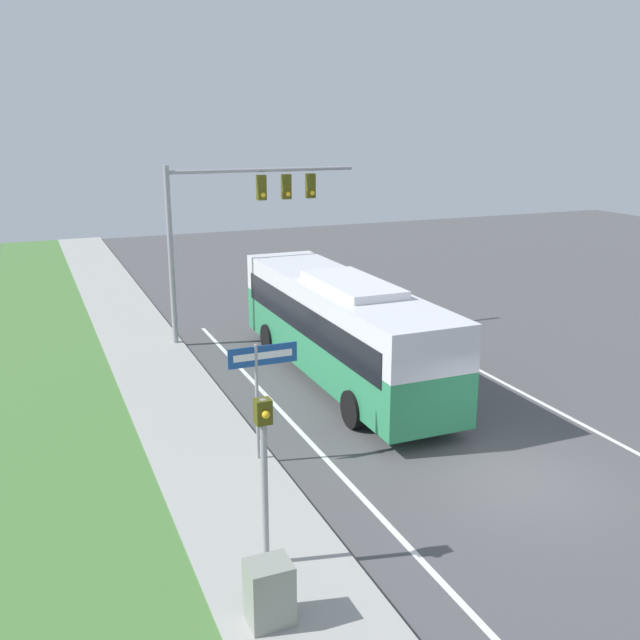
{
  "coord_description": "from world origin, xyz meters",
  "views": [
    {
      "loc": [
        -9.82,
        -11.76,
        7.85
      ],
      "look_at": [
        -1.26,
        8.59,
        1.73
      ],
      "focal_mm": 40.0,
      "sensor_mm": 36.0,
      "label": 1
    }
  ],
  "objects_px": {
    "bus": "(340,323)",
    "signal_gantry": "(237,211)",
    "street_sign": "(260,377)",
    "utility_cabinet": "(269,592)",
    "pedestrian_signal": "(264,457)"
  },
  "relations": [
    {
      "from": "pedestrian_signal",
      "to": "street_sign",
      "type": "height_order",
      "value": "pedestrian_signal"
    },
    {
      "from": "street_sign",
      "to": "utility_cabinet",
      "type": "distance_m",
      "value": 6.05
    },
    {
      "from": "signal_gantry",
      "to": "street_sign",
      "type": "relative_size",
      "value": 2.39
    },
    {
      "from": "bus",
      "to": "signal_gantry",
      "type": "xyz_separation_m",
      "value": [
        -1.57,
        5.61,
        2.91
      ]
    },
    {
      "from": "bus",
      "to": "pedestrian_signal",
      "type": "bearing_deg",
      "value": -121.94
    },
    {
      "from": "pedestrian_signal",
      "to": "street_sign",
      "type": "xyz_separation_m",
      "value": [
        1.27,
        4.09,
        -0.06
      ]
    },
    {
      "from": "bus",
      "to": "utility_cabinet",
      "type": "relative_size",
      "value": 10.56
    },
    {
      "from": "pedestrian_signal",
      "to": "utility_cabinet",
      "type": "xyz_separation_m",
      "value": [
        -0.45,
        -1.5,
        -1.59
      ]
    },
    {
      "from": "signal_gantry",
      "to": "utility_cabinet",
      "type": "height_order",
      "value": "signal_gantry"
    },
    {
      "from": "bus",
      "to": "utility_cabinet",
      "type": "bearing_deg",
      "value": -119.9
    },
    {
      "from": "pedestrian_signal",
      "to": "utility_cabinet",
      "type": "bearing_deg",
      "value": -106.67
    },
    {
      "from": "street_sign",
      "to": "utility_cabinet",
      "type": "bearing_deg",
      "value": -107.13
    },
    {
      "from": "signal_gantry",
      "to": "pedestrian_signal",
      "type": "relative_size",
      "value": 2.14
    },
    {
      "from": "bus",
      "to": "signal_gantry",
      "type": "height_order",
      "value": "signal_gantry"
    },
    {
      "from": "bus",
      "to": "utility_cabinet",
      "type": "xyz_separation_m",
      "value": [
        -5.77,
        -10.04,
        -1.22
      ]
    }
  ]
}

